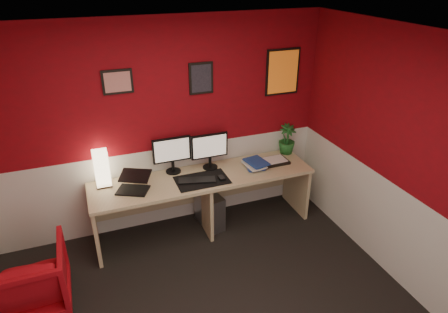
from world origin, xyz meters
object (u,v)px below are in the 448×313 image
shoji_lamp (102,170)px  zen_tray (274,161)px  monitor_left (172,150)px  potted_plant (287,139)px  laptop (132,182)px  monitor_right (210,146)px  pc_tower (209,209)px  desk (204,203)px  armchair (28,279)px

shoji_lamp → zen_tray: 2.05m
monitor_left → potted_plant: (1.51, -0.01, -0.10)m
monitor_left → zen_tray: 1.27m
laptop → monitor_right: (0.97, 0.22, 0.18)m
shoji_lamp → pc_tower: 1.39m
desk → monitor_right: (0.15, 0.18, 0.66)m
potted_plant → monitor_left: bearing=179.6°
laptop → pc_tower: laptop is taller
monitor_right → pc_tower: monitor_right is taller
laptop → zen_tray: laptop is taller
armchair → pc_tower: bearing=-162.7°
laptop → desk: bearing=29.8°
laptop → monitor_right: monitor_right is taller
monitor_right → potted_plant: monitor_right is taller
zen_tray → potted_plant: potted_plant is taller
shoji_lamp → potted_plant: bearing=0.6°
desk → armchair: size_ratio=3.67×
laptop → potted_plant: size_ratio=0.85×
shoji_lamp → monitor_left: bearing=2.5°
desk → pc_tower: size_ratio=5.78×
pc_tower → armchair: bearing=-172.8°
shoji_lamp → desk: bearing=-10.3°
monitor_left → potted_plant: size_ratio=1.49×
desk → zen_tray: (0.93, 0.03, 0.38)m
monitor_right → zen_tray: size_ratio=1.66×
desk → pc_tower: 0.17m
zen_tray → pc_tower: 0.99m
pc_tower → shoji_lamp: bearing=162.2°
laptop → pc_tower: 1.09m
monitor_left → armchair: (-1.62, -0.82, -0.70)m
shoji_lamp → potted_plant: size_ratio=1.03×
desk → armchair: desk is taller
monitor_left → potted_plant: 1.51m
potted_plant → desk: bearing=-169.6°
laptop → zen_tray: (1.75, 0.07, -0.09)m
armchair → shoji_lamp: bearing=-136.4°
zen_tray → potted_plant: size_ratio=0.90×
desk → shoji_lamp: size_ratio=6.50×
monitor_right → potted_plant: size_ratio=1.49×
desk → laptop: laptop is taller
monitor_left → pc_tower: monitor_left is taller
zen_tray → potted_plant: 0.38m
laptop → monitor_left: (0.52, 0.27, 0.18)m
monitor_right → pc_tower: size_ratio=1.29×
monitor_right → armchair: size_ratio=0.82×
shoji_lamp → potted_plant: 2.31m
shoji_lamp → laptop: size_ratio=1.21×
shoji_lamp → pc_tower: size_ratio=0.89×
pc_tower → armchair: (-2.00, -0.64, 0.10)m
pc_tower → laptop: bearing=174.8°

